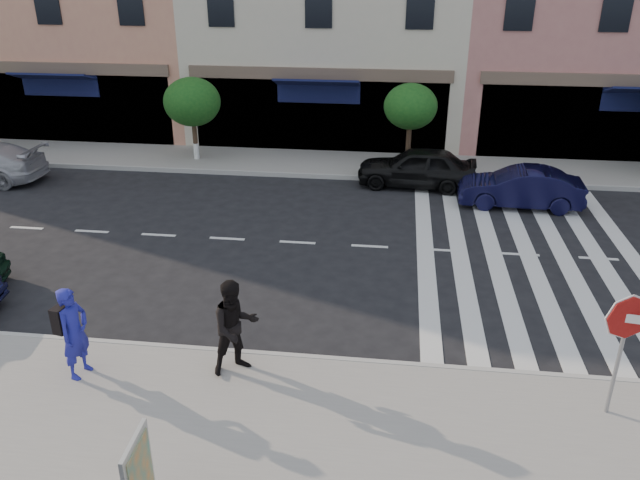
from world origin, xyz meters
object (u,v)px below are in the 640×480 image
(walker, at_px, (235,327))
(car_far_right, at_px, (520,188))
(photographer, at_px, (75,333))
(car_far_mid, at_px, (417,167))
(stop_sign, at_px, (626,328))
(poster_board, at_px, (139,479))

(walker, bearing_deg, car_far_right, 20.37)
(photographer, relative_size, car_far_mid, 0.45)
(car_far_mid, distance_m, car_far_right, 3.53)
(walker, bearing_deg, stop_sign, -38.56)
(stop_sign, distance_m, walker, 6.58)
(photographer, height_order, poster_board, photographer)
(stop_sign, relative_size, car_far_right, 0.61)
(photographer, bearing_deg, walker, -68.21)
(photographer, xyz_separation_m, car_far_right, (9.50, 10.17, -0.42))
(walker, distance_m, poster_board, 3.46)
(car_far_right, bearing_deg, walker, -31.82)
(stop_sign, relative_size, photographer, 1.28)
(stop_sign, relative_size, walker, 1.23)
(photographer, bearing_deg, stop_sign, -77.34)
(car_far_right, bearing_deg, photographer, -40.37)
(walker, bearing_deg, photographer, 154.59)
(stop_sign, bearing_deg, poster_board, -148.32)
(car_far_mid, bearing_deg, photographer, -23.98)
(poster_board, xyz_separation_m, car_far_mid, (3.93, 14.60, -0.11))
(stop_sign, height_order, car_far_mid, stop_sign)
(photographer, distance_m, poster_board, 3.78)
(photographer, height_order, car_far_mid, photographer)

